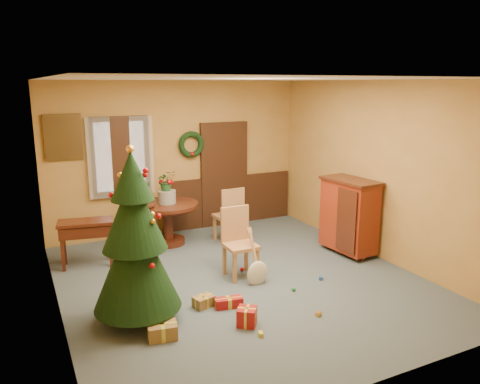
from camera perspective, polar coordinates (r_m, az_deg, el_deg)
room_envelope at (r=9.17m, az=-6.20°, el=2.17°), size 5.50×5.50×5.50m
dining_table at (r=8.49m, az=-8.81°, el=-2.85°), size 1.10×1.10×0.76m
urn at (r=8.40m, az=-8.89°, el=-0.59°), size 0.32×0.32×0.23m
centerpiece_plant at (r=8.34m, az=-8.97°, el=1.39°), size 0.32×0.28×0.36m
chair_near at (r=7.04m, az=-0.22°, el=-5.81°), size 0.46×0.46×1.05m
chair_far at (r=8.44m, az=-1.24°, el=-2.63°), size 0.47×0.47×1.03m
guitar at (r=6.78m, az=2.16°, el=-8.09°), size 0.45×0.57×0.77m
plant_stand at (r=8.29m, az=-11.33°, el=-3.55°), size 0.31×0.31×0.81m
stand_plant at (r=8.16m, az=-11.49°, el=-0.12°), size 0.28×0.26×0.41m
christmas_tree at (r=5.68m, az=-12.68°, el=-5.84°), size 1.05×1.05×2.17m
writing_desk at (r=7.78m, az=-18.26°, el=-4.64°), size 0.90×0.56×0.75m
sideboard at (r=8.10m, az=13.15°, el=-2.64°), size 0.61×1.05×1.29m
gift_a at (r=5.63m, az=-9.43°, el=-16.36°), size 0.36×0.29×0.18m
gift_b at (r=5.81m, az=0.85°, el=-14.95°), size 0.31×0.31×0.22m
gift_c at (r=6.27m, az=-4.44°, el=-13.15°), size 0.30×0.24×0.14m
gift_d at (r=6.25m, az=-1.39°, el=-13.31°), size 0.38×0.21×0.13m
toy_a at (r=7.15m, az=9.83°, el=-10.29°), size 0.09×0.09×0.05m
toy_b at (r=6.73m, az=6.55°, el=-11.67°), size 0.06×0.06×0.06m
toy_c at (r=5.63m, az=2.53°, el=-16.91°), size 0.07×0.09×0.05m
toy_d at (r=7.35m, az=0.25°, el=-9.40°), size 0.06×0.06×0.06m
toy_e at (r=6.13m, az=9.56°, el=-14.45°), size 0.09×0.08×0.05m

